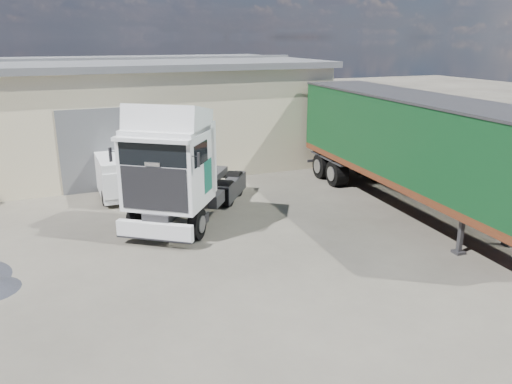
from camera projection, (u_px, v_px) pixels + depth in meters
name	position (u px, v px, depth m)	size (l,w,h in m)	color
ground	(230.00, 279.00, 13.84)	(120.00, 120.00, 0.00)	#2A2922
warehouse	(11.00, 116.00, 25.03)	(30.60, 12.60, 5.42)	beige
brick_boundary_wall	(422.00, 155.00, 22.93)	(0.35, 26.00, 2.50)	brown
tractor_unit	(178.00, 173.00, 17.44)	(5.84, 6.75, 4.46)	black
box_trailer	(410.00, 141.00, 18.89)	(3.59, 13.34, 4.39)	#2D2D30
panel_van	(119.00, 173.00, 21.13)	(1.83, 4.35, 1.77)	black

